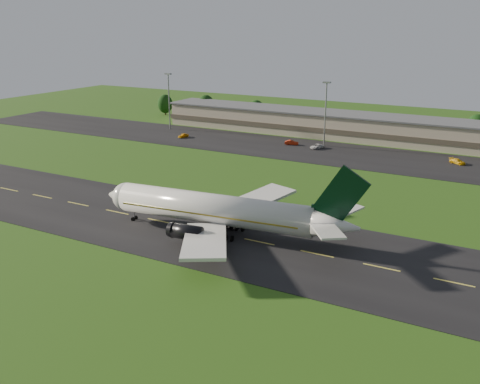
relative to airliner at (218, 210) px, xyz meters
The scene contains 12 objects.
ground 14.15m from the airliner, behind, with size 360.00×360.00×0.00m, color #234C13.
taxiway 14.14m from the airliner, behind, with size 220.00×30.00×0.10m, color black.
apron 73.28m from the airliner, 100.53° to the left, with size 260.00×30.00×0.10m, color black.
airliner is the anchor object (origin of this frame).
terminal 96.34m from the airliner, 94.14° to the left, with size 145.00×16.00×8.40m.
light_mast_west 105.47m from the airliner, 130.55° to the left, with size 2.40×1.20×20.35m.
light_mast_centre 80.75m from the airliner, 95.98° to the left, with size 2.40×1.20×20.35m.
tree_line 106.78m from the airliner, 81.77° to the left, with size 195.12×8.74×9.77m.
service_vehicle_a 88.60m from the airliner, 128.56° to the left, with size 1.62×4.02×1.37m, color #E9A60D.
service_vehicle_b 78.58m from the airliner, 103.27° to the left, with size 1.53×4.39×1.45m, color #9D200A.
service_vehicle_c 75.88m from the airliner, 96.76° to the left, with size 2.29×4.96×1.38m, color silver.
service_vehicle_d 82.70m from the airliner, 67.02° to the left, with size 1.92×4.71×1.37m, color #EAB10D.
Camera 1 is at (61.37, -79.51, 37.63)m, focal length 40.00 mm.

